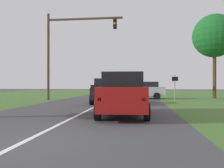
{
  "coord_description": "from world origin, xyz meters",
  "views": [
    {
      "loc": [
        2.94,
        -5.36,
        1.46
      ],
      "look_at": [
        0.57,
        14.41,
        1.52
      ],
      "focal_mm": 37.32,
      "sensor_mm": 36.0,
      "label": 1
    }
  ],
  "objects_px": {
    "red_suv_near": "(123,93)",
    "pickup_truck_lead": "(108,91)",
    "oak_tree_right": "(214,36)",
    "traffic_light": "(66,43)",
    "keep_moving_sign": "(175,84)",
    "crossing_suv_far": "(144,90)"
  },
  "relations": [
    {
      "from": "red_suv_near",
      "to": "keep_moving_sign",
      "type": "relative_size",
      "value": 2.11
    },
    {
      "from": "red_suv_near",
      "to": "keep_moving_sign",
      "type": "bearing_deg",
      "value": 69.2
    },
    {
      "from": "red_suv_near",
      "to": "pickup_truck_lead",
      "type": "relative_size",
      "value": 1.0
    },
    {
      "from": "pickup_truck_lead",
      "to": "crossing_suv_far",
      "type": "xyz_separation_m",
      "value": [
        2.88,
        6.42,
        -0.04
      ]
    },
    {
      "from": "traffic_light",
      "to": "keep_moving_sign",
      "type": "relative_size",
      "value": 3.52
    },
    {
      "from": "red_suv_near",
      "to": "crossing_suv_far",
      "type": "xyz_separation_m",
      "value": [
        1.18,
        13.34,
        -0.12
      ]
    },
    {
      "from": "red_suv_near",
      "to": "oak_tree_right",
      "type": "xyz_separation_m",
      "value": [
        8.57,
        14.54,
        5.51
      ]
    },
    {
      "from": "red_suv_near",
      "to": "traffic_light",
      "type": "distance_m",
      "value": 12.63
    },
    {
      "from": "traffic_light",
      "to": "red_suv_near",
      "type": "bearing_deg",
      "value": -59.28
    },
    {
      "from": "pickup_truck_lead",
      "to": "crossing_suv_far",
      "type": "height_order",
      "value": "pickup_truck_lead"
    },
    {
      "from": "crossing_suv_far",
      "to": "traffic_light",
      "type": "bearing_deg",
      "value": -156.62
    },
    {
      "from": "keep_moving_sign",
      "to": "crossing_suv_far",
      "type": "relative_size",
      "value": 0.54
    },
    {
      "from": "pickup_truck_lead",
      "to": "traffic_light",
      "type": "relative_size",
      "value": 0.6
    },
    {
      "from": "traffic_light",
      "to": "oak_tree_right",
      "type": "relative_size",
      "value": 0.93
    },
    {
      "from": "oak_tree_right",
      "to": "pickup_truck_lead",
      "type": "bearing_deg",
      "value": -143.38
    },
    {
      "from": "traffic_light",
      "to": "oak_tree_right",
      "type": "distance_m",
      "value": 15.31
    },
    {
      "from": "pickup_truck_lead",
      "to": "red_suv_near",
      "type": "bearing_deg",
      "value": -76.23
    },
    {
      "from": "pickup_truck_lead",
      "to": "oak_tree_right",
      "type": "height_order",
      "value": "oak_tree_right"
    },
    {
      "from": "red_suv_near",
      "to": "keep_moving_sign",
      "type": "xyz_separation_m",
      "value": [
        3.88,
        10.23,
        0.44
      ]
    },
    {
      "from": "red_suv_near",
      "to": "oak_tree_right",
      "type": "distance_m",
      "value": 17.75
    },
    {
      "from": "keep_moving_sign",
      "to": "oak_tree_right",
      "type": "relative_size",
      "value": 0.26
    },
    {
      "from": "red_suv_near",
      "to": "keep_moving_sign",
      "type": "distance_m",
      "value": 10.95
    }
  ]
}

